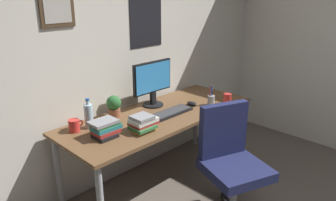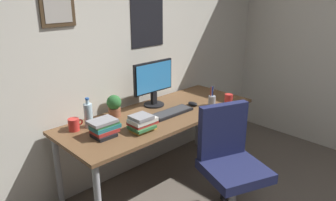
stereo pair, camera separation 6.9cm
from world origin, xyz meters
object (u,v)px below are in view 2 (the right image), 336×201
(water_bottle, at_px, (88,115))
(coffee_mug_far, at_px, (229,99))
(book_stack_left, at_px, (104,127))
(pen_cup, at_px, (212,100))
(office_chair, at_px, (230,159))
(coffee_mug_near, at_px, (74,125))
(keyboard, at_px, (172,112))
(book_stack_right, at_px, (142,123))
(computer_mouse, at_px, (193,104))
(monitor, at_px, (153,82))
(potted_plant, at_px, (114,105))

(water_bottle, bearing_deg, coffee_mug_far, -19.98)
(book_stack_left, bearing_deg, pen_cup, -7.51)
(office_chair, height_order, pen_cup, office_chair)
(water_bottle, relative_size, coffee_mug_near, 2.01)
(keyboard, distance_m, pen_cup, 0.46)
(coffee_mug_near, relative_size, book_stack_right, 0.56)
(coffee_mug_far, bearing_deg, pen_cup, 148.45)
(computer_mouse, bearing_deg, coffee_mug_far, -36.93)
(keyboard, bearing_deg, coffee_mug_far, -19.29)
(keyboard, relative_size, coffee_mug_far, 3.72)
(monitor, bearing_deg, water_bottle, -178.32)
(office_chair, distance_m, book_stack_left, 1.02)
(monitor, relative_size, book_stack_right, 2.04)
(coffee_mug_near, height_order, pen_cup, pen_cup)
(coffee_mug_far, bearing_deg, office_chair, -142.27)
(coffee_mug_near, bearing_deg, water_bottle, -10.83)
(office_chair, distance_m, potted_plant, 1.10)
(keyboard, xyz_separation_m, potted_plant, (-0.40, 0.32, 0.09))
(office_chair, bearing_deg, computer_mouse, 66.54)
(office_chair, bearing_deg, coffee_mug_near, 131.77)
(potted_plant, bearing_deg, pen_cup, -27.04)
(coffee_mug_far, relative_size, book_stack_right, 0.51)
(office_chair, relative_size, keyboard, 2.21)
(pen_cup, bearing_deg, computer_mouse, 138.06)
(office_chair, xyz_separation_m, coffee_mug_far, (0.57, 0.44, 0.26))
(coffee_mug_far, xyz_separation_m, book_stack_right, (-1.01, 0.11, 0.01))
(potted_plant, height_order, book_stack_right, potted_plant)
(office_chair, relative_size, book_stack_right, 4.21)
(monitor, distance_m, keyboard, 0.36)
(pen_cup, distance_m, book_stack_left, 1.15)
(keyboard, distance_m, book_stack_right, 0.43)
(computer_mouse, height_order, coffee_mug_near, coffee_mug_near)
(pen_cup, bearing_deg, coffee_mug_far, -31.55)
(keyboard, distance_m, coffee_mug_near, 0.87)
(keyboard, xyz_separation_m, water_bottle, (-0.70, 0.26, 0.09))
(office_chair, xyz_separation_m, computer_mouse, (0.29, 0.66, 0.22))
(keyboard, height_order, book_stack_left, book_stack_left)
(book_stack_right, bearing_deg, keyboard, 12.19)
(computer_mouse, xyz_separation_m, coffee_mug_far, (0.29, -0.22, 0.03))
(book_stack_left, bearing_deg, potted_plant, 43.75)
(monitor, height_order, keyboard, monitor)
(monitor, height_order, book_stack_left, monitor)
(keyboard, relative_size, water_bottle, 1.70)
(monitor, bearing_deg, book_stack_left, -161.33)
(water_bottle, relative_size, potted_plant, 1.29)
(keyboard, bearing_deg, water_bottle, 159.45)
(monitor, relative_size, book_stack_left, 2.03)
(coffee_mug_near, distance_m, pen_cup, 1.32)
(coffee_mug_far, bearing_deg, potted_plant, 152.26)
(potted_plant, distance_m, book_stack_left, 0.41)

